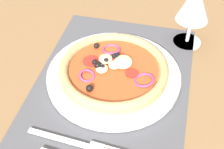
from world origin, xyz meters
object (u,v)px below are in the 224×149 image
(plate, at_px, (112,76))
(fork, at_px, (83,145))
(pizza, at_px, (112,69))
(wine_glass, at_px, (195,3))

(plate, bearing_deg, fork, -3.55)
(pizza, relative_size, wine_glass, 1.46)
(plate, bearing_deg, wine_glass, 138.85)
(plate, relative_size, fork, 1.49)
(plate, distance_m, wine_glass, 0.23)
(pizza, bearing_deg, plate, 3.54)
(pizza, height_order, fork, pizza)
(plate, relative_size, wine_glass, 1.81)
(pizza, bearing_deg, wine_glass, 138.77)
(fork, bearing_deg, wine_glass, 69.66)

